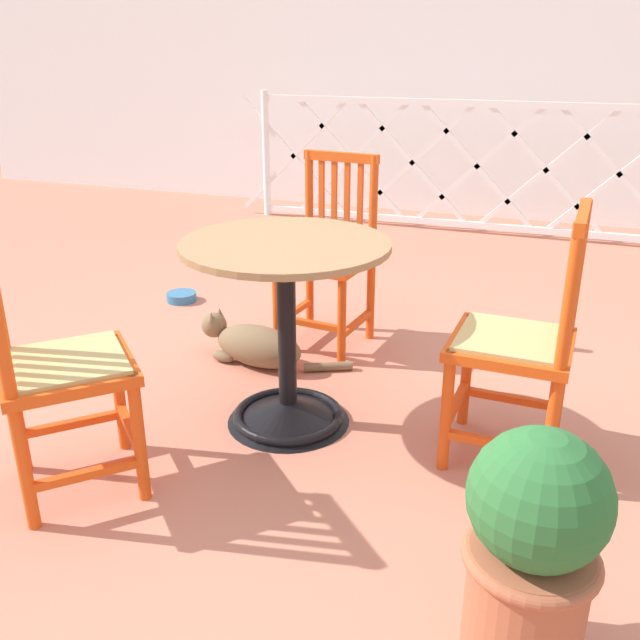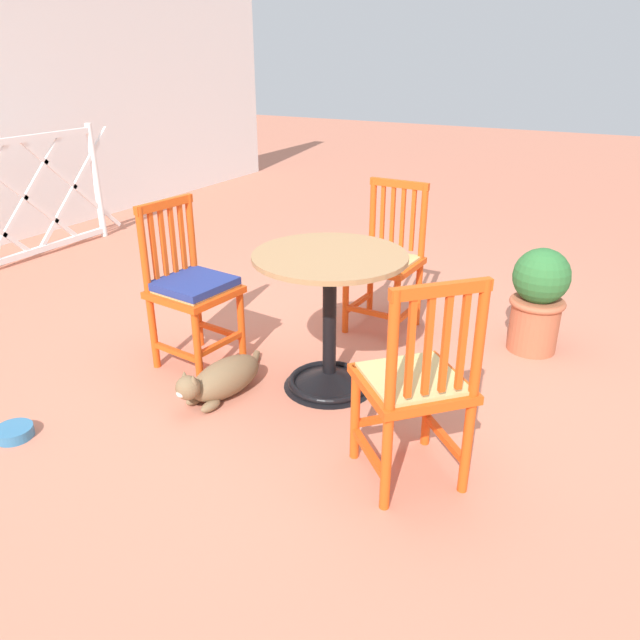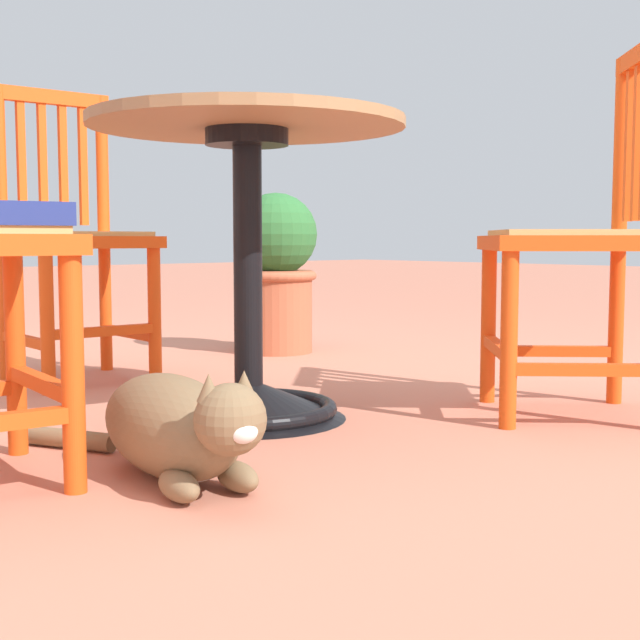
# 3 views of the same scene
# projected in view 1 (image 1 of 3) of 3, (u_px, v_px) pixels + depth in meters

# --- Properties ---
(ground_plane) EXTENTS (24.00, 24.00, 0.00)m
(ground_plane) POSITION_uv_depth(u_px,v_px,m) (279.00, 426.00, 2.69)
(ground_plane) COLOR #C6755B
(building_wall_backdrop) EXTENTS (10.00, 0.20, 2.80)m
(building_wall_backdrop) POSITION_uv_depth(u_px,v_px,m) (469.00, 42.00, 5.61)
(building_wall_backdrop) COLOR white
(building_wall_backdrop) RESTS_ON ground_plane
(lattice_fence_panel) EXTENTS (3.46, 0.06, 1.03)m
(lattice_fence_panel) POSITION_uv_depth(u_px,v_px,m) (444.00, 164.00, 5.35)
(lattice_fence_panel) COLOR white
(lattice_fence_panel) RESTS_ON ground_plane
(cafe_table) EXTENTS (0.76, 0.76, 0.73)m
(cafe_table) POSITION_uv_depth(u_px,v_px,m) (287.00, 355.00, 2.62)
(cafe_table) COLOR black
(cafe_table) RESTS_ON ground_plane
(orange_chair_at_corner) EXTENTS (0.57, 0.57, 0.91)m
(orange_chair_at_corner) POSITION_uv_depth(u_px,v_px,m) (57.00, 369.00, 2.17)
(orange_chair_at_corner) COLOR #E04C14
(orange_chair_at_corner) RESTS_ON ground_plane
(orange_chair_tucked_in) EXTENTS (0.42, 0.42, 0.91)m
(orange_chair_tucked_in) POSITION_uv_depth(u_px,v_px,m) (520.00, 345.00, 2.34)
(orange_chair_tucked_in) COLOR #E04C14
(orange_chair_tucked_in) RESTS_ON ground_plane
(orange_chair_by_planter) EXTENTS (0.44, 0.44, 0.91)m
(orange_chair_by_planter) POSITION_uv_depth(u_px,v_px,m) (327.00, 256.00, 3.28)
(orange_chair_by_planter) COLOR #E04C14
(orange_chair_by_planter) RESTS_ON ground_plane
(tabby_cat) EXTENTS (0.74, 0.27, 0.23)m
(tabby_cat) POSITION_uv_depth(u_px,v_px,m) (252.00, 344.00, 3.19)
(tabby_cat) COLOR brown
(tabby_cat) RESTS_ON ground_plane
(terracotta_planter) EXTENTS (0.32, 0.32, 0.62)m
(terracotta_planter) POSITION_uv_depth(u_px,v_px,m) (532.00, 547.00, 1.56)
(terracotta_planter) COLOR #B25B3D
(terracotta_planter) RESTS_ON ground_plane
(pet_water_bowl) EXTENTS (0.17, 0.17, 0.05)m
(pet_water_bowl) POSITION_uv_depth(u_px,v_px,m) (182.00, 297.00, 3.99)
(pet_water_bowl) COLOR teal
(pet_water_bowl) RESTS_ON ground_plane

